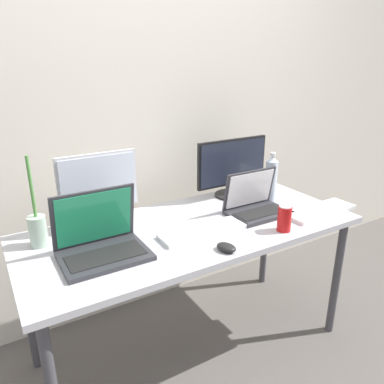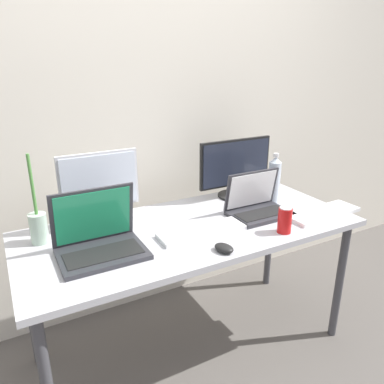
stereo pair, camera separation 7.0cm
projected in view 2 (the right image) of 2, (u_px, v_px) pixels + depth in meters
ground_plane at (192, 346)px, 2.10m from camera, size 16.00×16.00×0.00m
wall_back at (143, 99)px, 2.15m from camera, size 7.00×0.08×2.60m
work_desk at (192, 238)px, 1.87m from camera, size 1.66×0.72×0.74m
monitor_left at (100, 187)px, 1.79m from camera, size 0.38×0.18×0.37m
monitor_center at (235, 167)px, 2.18m from camera, size 0.47×0.20×0.35m
laptop_silver at (99, 239)px, 1.58m from camera, size 0.36×0.26×0.27m
laptop_secondary at (257, 204)px, 1.98m from camera, size 0.32×0.21×0.23m
keyboard_main at (203, 231)px, 1.77m from camera, size 0.43×0.14×0.02m
keyboard_aux at (323, 213)px, 1.98m from camera, size 0.43×0.16×0.02m
mouse_by_keyboard at (224, 248)px, 1.60m from camera, size 0.09×0.11×0.03m
water_bottle at (274, 180)px, 2.11m from camera, size 0.07×0.07×0.29m
soda_can_near_keyboard at (285, 220)px, 1.76m from camera, size 0.07×0.07×0.13m
bamboo_vase at (38, 226)px, 1.66m from camera, size 0.08×0.08×0.41m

